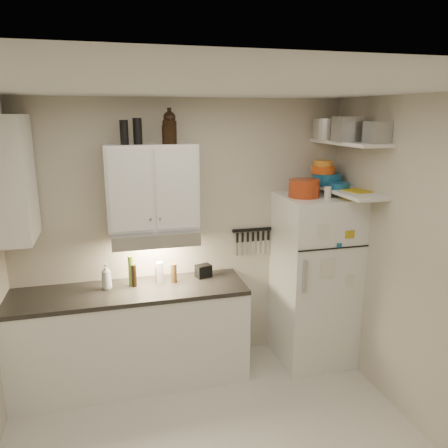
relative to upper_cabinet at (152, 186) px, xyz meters
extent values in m
cube|color=white|center=(0.30, -1.33, 0.78)|extent=(3.20, 3.00, 0.02)
cube|color=beige|center=(0.30, 0.18, -0.53)|extent=(3.20, 0.02, 2.60)
cube|color=beige|center=(1.91, -1.33, -0.53)|extent=(0.02, 3.00, 2.60)
cube|color=white|center=(-0.25, -0.14, -1.39)|extent=(2.10, 0.60, 0.88)
cube|color=#272521|center=(-0.25, -0.14, -0.93)|extent=(2.10, 0.62, 0.04)
cube|color=white|center=(0.00, 0.00, 0.00)|extent=(0.80, 0.33, 0.75)
cube|color=white|center=(-1.14, -0.14, 0.12)|extent=(0.33, 0.55, 1.00)
cube|color=silver|center=(0.00, -0.06, -0.44)|extent=(0.76, 0.46, 0.12)
cube|color=white|center=(1.55, -0.18, -0.98)|extent=(0.70, 0.68, 1.70)
cube|color=white|center=(1.75, -0.31, 0.38)|extent=(0.30, 0.95, 0.03)
cube|color=white|center=(1.75, -0.31, -0.07)|extent=(0.30, 0.95, 0.03)
cube|color=black|center=(1.00, 0.15, -0.51)|extent=(0.42, 0.02, 0.03)
cylinder|color=#A33313|center=(1.38, -0.20, -0.04)|extent=(0.31, 0.31, 0.17)
cube|color=gold|center=(1.80, -0.43, -0.08)|extent=(0.24, 0.28, 0.08)
cylinder|color=silver|center=(1.57, -0.31, -0.07)|extent=(0.08, 0.08, 0.11)
cylinder|color=silver|center=(1.68, -0.01, 0.49)|extent=(0.34, 0.34, 0.20)
cube|color=#AAAAAD|center=(1.68, -0.38, 0.50)|extent=(0.22, 0.19, 0.22)
cube|color=#AAAAAD|center=(1.82, -0.63, 0.48)|extent=(0.19, 0.19, 0.18)
cylinder|color=#17567F|center=(1.70, -0.03, 0.01)|extent=(0.29, 0.29, 0.11)
cylinder|color=#E85715|center=(1.66, -0.02, 0.10)|extent=(0.23, 0.23, 0.07)
cylinder|color=orange|center=(1.66, -0.02, 0.16)|extent=(0.18, 0.18, 0.06)
cylinder|color=#17567F|center=(1.71, -0.24, -0.02)|extent=(0.24, 0.24, 0.05)
cylinder|color=black|center=(-0.11, -0.06, 0.49)|extent=(0.08, 0.08, 0.22)
cylinder|color=black|center=(-0.22, -0.07, 0.48)|extent=(0.07, 0.07, 0.20)
imported|color=white|center=(-0.44, -0.06, -0.77)|extent=(0.13, 0.13, 0.26)
cylinder|color=brown|center=(0.16, -0.06, -0.81)|extent=(0.06, 0.06, 0.18)
cylinder|color=#4C6F1B|center=(-0.22, -0.04, -0.76)|extent=(0.07, 0.07, 0.28)
cylinder|color=black|center=(-0.20, -0.07, -0.80)|extent=(0.05, 0.05, 0.21)
cylinder|color=silver|center=(0.04, -0.04, -0.80)|extent=(0.08, 0.08, 0.20)
cylinder|color=#A33313|center=(0.03, -0.02, -0.83)|extent=(0.08, 0.08, 0.15)
cube|color=black|center=(0.46, 0.01, -0.84)|extent=(0.17, 0.14, 0.12)
camera|label=1|loc=(-0.36, -3.89, 0.62)|focal=35.00mm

